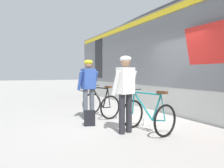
% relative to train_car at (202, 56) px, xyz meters
% --- Properties ---
extents(ground_plane, '(80.00, 80.00, 0.00)m').
position_rel_train_car_xyz_m(ground_plane, '(-2.95, -0.53, -1.97)').
color(ground_plane, '#A09E99').
extents(train_car, '(3.22, 18.22, 3.88)m').
position_rel_train_car_xyz_m(train_car, '(0.00, 0.00, 0.00)').
color(train_car, slate).
rests_on(train_car, ground).
extents(cyclist_near_in_blue, '(0.65, 0.38, 1.76)m').
position_rel_train_car_xyz_m(cyclist_near_in_blue, '(-4.17, 0.30, -0.91)').
color(cyclist_near_in_blue, '#4C515B').
rests_on(cyclist_near_in_blue, ground).
extents(cyclist_far_in_white, '(0.66, 0.42, 1.76)m').
position_rel_train_car_xyz_m(cyclist_far_in_white, '(-3.92, -1.57, -0.91)').
color(cyclist_far_in_white, '#232328').
rests_on(cyclist_far_in_white, ground).
extents(bicycle_near_black, '(0.93, 1.20, 0.99)m').
position_rel_train_car_xyz_m(bicycle_near_black, '(-3.71, 0.51, -1.56)').
color(bicycle_near_black, black).
rests_on(bicycle_near_black, ground).
extents(bicycle_far_teal, '(0.94, 1.21, 0.99)m').
position_rel_train_car_xyz_m(bicycle_far_teal, '(-3.42, -1.73, -1.56)').
color(bicycle_far_teal, black).
rests_on(bicycle_far_teal, ground).
extents(backpack_on_platform, '(0.32, 0.24, 0.40)m').
position_rel_train_car_xyz_m(backpack_on_platform, '(-4.43, -0.53, -1.77)').
color(backpack_on_platform, black).
rests_on(backpack_on_platform, ground).
extents(water_bottle_near_the_bikes, '(0.07, 0.07, 0.20)m').
position_rel_train_car_xyz_m(water_bottle_near_the_bikes, '(-3.12, -1.12, -1.86)').
color(water_bottle_near_the_bikes, silver).
rests_on(water_bottle_near_the_bikes, ground).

